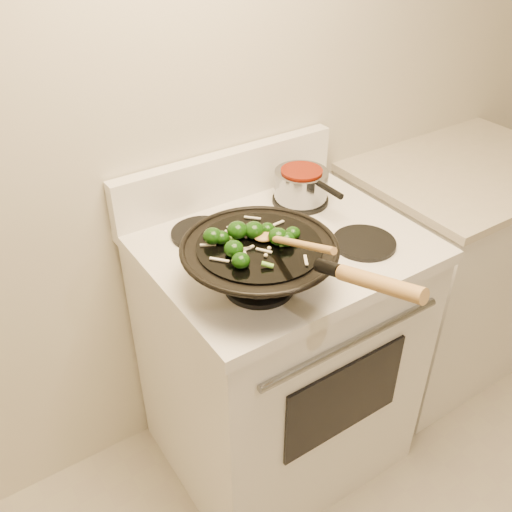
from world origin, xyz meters
TOP-DOWN VIEW (x-y plane):
  - stove at (-0.26, 1.17)m, footprint 0.78×0.67m
  - counter_unit at (0.61, 1.20)m, footprint 0.82×0.62m
  - wok at (-0.44, 1.02)m, footprint 0.39×0.65m
  - stirfry at (-0.45, 1.04)m, footprint 0.25×0.27m
  - wooden_spoon at (-0.42, 0.96)m, footprint 0.07×0.29m
  - saucepan at (-0.08, 1.32)m, footprint 0.17×0.27m

SIDE VIEW (x-z plane):
  - counter_unit at x=0.61m, z-range 0.00..0.91m
  - stove at x=-0.26m, z-range -0.07..1.01m
  - saucepan at x=-0.08m, z-range 0.93..1.03m
  - wok at x=-0.44m, z-range 0.88..1.12m
  - stirfry at x=-0.45m, z-range 1.05..1.09m
  - wooden_spoon at x=-0.42m, z-range 1.03..1.16m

